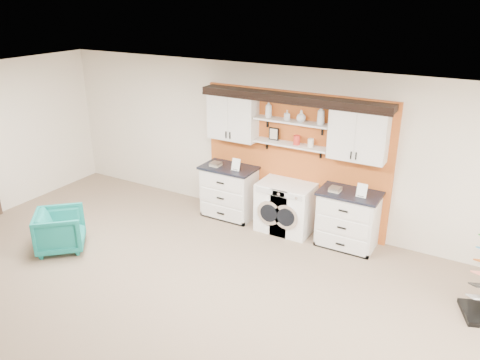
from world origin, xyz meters
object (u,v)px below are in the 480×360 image
Objects in this scene: base_cabinet_left at (229,191)px; washer at (278,205)px; base_cabinet_right at (348,219)px; armchair at (60,230)px; dryer at (294,209)px.

washer is at bearing -0.19° from base_cabinet_left.
armchair is at bearing -148.80° from base_cabinet_right.
base_cabinet_left is at bearing -180.00° from base_cabinet_right.
base_cabinet_left is at bearing 179.81° from washer.
base_cabinet_left reaches higher than armchair.
washer is (-1.27, -0.00, -0.04)m from base_cabinet_right.
washer reaches higher than dryer.
base_cabinet_right reaches higher than dryer.
dryer is at bearing -94.16° from armchair.
washer is at bearing -91.09° from armchair.
base_cabinet_right is at bearing 0.20° from dryer.
base_cabinet_right reaches higher than armchair.
washer is 1.19× the size of armchair.
washer is 1.00× the size of dryer.
base_cabinet_left is 1.14× the size of dryer.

